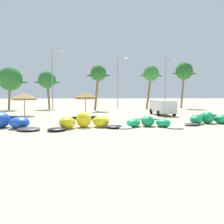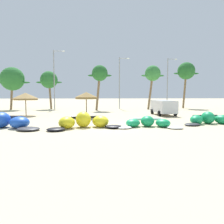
{
  "view_description": "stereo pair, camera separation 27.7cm",
  "coord_description": "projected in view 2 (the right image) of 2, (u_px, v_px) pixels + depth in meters",
  "views": [
    {
      "loc": [
        -0.9,
        -17.3,
        2.54
      ],
      "look_at": [
        0.41,
        2.0,
        1.0
      ],
      "focal_mm": 34.85,
      "sensor_mm": 36.0,
      "label": 1
    },
    {
      "loc": [
        -0.63,
        -17.32,
        2.54
      ],
      "look_at": [
        0.41,
        2.0,
        1.0
      ],
      "focal_mm": 34.85,
      "sensor_mm": 36.0,
      "label": 2
    }
  ],
  "objects": [
    {
      "name": "beach_umbrella_near_van",
      "position": [
        26.0,
        96.0,
        26.27
      ],
      "size": [
        3.0,
        3.0,
        2.78
      ],
      "color": "brown",
      "rests_on": "ground"
    },
    {
      "name": "beach_umbrella_middle",
      "position": [
        86.0,
        96.0,
        23.73
      ],
      "size": [
        2.48,
        2.48,
        2.83
      ],
      "color": "brown",
      "rests_on": "ground"
    },
    {
      "name": "palm_leftmost",
      "position": [
        12.0,
        79.0,
        36.79
      ],
      "size": [
        5.94,
        3.96,
        7.21
      ],
      "color": "brown",
      "rests_on": "ground"
    },
    {
      "name": "palm_left_of_gap",
      "position": [
        100.0,
        74.0,
        35.19
      ],
      "size": [
        3.85,
        2.57,
        7.33
      ],
      "color": "brown",
      "rests_on": "ground"
    },
    {
      "name": "palm_center_left",
      "position": [
        153.0,
        74.0,
        37.26
      ],
      "size": [
        4.0,
        2.67,
        7.56
      ],
      "color": "brown",
      "rests_on": "ground"
    },
    {
      "name": "kite_left_of_center",
      "position": [
        148.0,
        123.0,
        17.12
      ],
      "size": [
        5.36,
        2.61,
        0.87
      ],
      "color": "white",
      "rests_on": "ground"
    },
    {
      "name": "kite_left",
      "position": [
        84.0,
        122.0,
        16.69
      ],
      "size": [
        5.76,
        3.43,
        1.23
      ],
      "color": "black",
      "rests_on": "ground"
    },
    {
      "name": "lamppost_east_center",
      "position": [
        168.0,
        80.0,
        41.63
      ],
      "size": [
        1.91,
        0.24,
        9.48
      ],
      "color": "gray",
      "rests_on": "ground"
    },
    {
      "name": "lamppost_west_center",
      "position": [
        120.0,
        80.0,
        38.82
      ],
      "size": [
        1.89,
        0.24,
        9.16
      ],
      "color": "gray",
      "rests_on": "ground"
    },
    {
      "name": "palm_center_right",
      "position": [
        186.0,
        71.0,
        40.72
      ],
      "size": [
        4.81,
        3.21,
        8.61
      ],
      "color": "brown",
      "rests_on": "ground"
    },
    {
      "name": "ground_plane",
      "position": [
        108.0,
        126.0,
        17.47
      ],
      "size": [
        260.0,
        260.0,
        0.0
      ],
      "primitive_type": "plane",
      "color": "beige"
    },
    {
      "name": "lamppost_west",
      "position": [
        55.0,
        77.0,
        37.56
      ],
      "size": [
        2.05,
        0.24,
        10.19
      ],
      "color": "gray",
      "rests_on": "ground"
    },
    {
      "name": "palm_left",
      "position": [
        49.0,
        80.0,
        38.59
      ],
      "size": [
        4.56,
        3.04,
        6.73
      ],
      "color": "brown",
      "rests_on": "ground"
    },
    {
      "name": "parked_van",
      "position": [
        163.0,
        106.0,
        27.18
      ],
      "size": [
        2.36,
        4.86,
        1.84
      ],
      "color": "silver",
      "rests_on": "ground"
    },
    {
      "name": "kite_center",
      "position": [
        210.0,
        119.0,
        18.81
      ],
      "size": [
        5.54,
        2.62,
        1.08
      ],
      "color": "#333338",
      "rests_on": "ground"
    }
  ]
}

